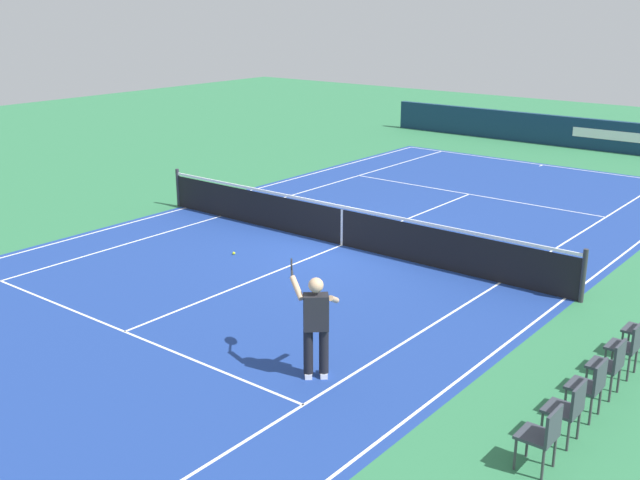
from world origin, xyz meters
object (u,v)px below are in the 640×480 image
at_px(tennis_player_near, 315,322).
at_px(spectator_chair_1, 628,345).
at_px(tennis_ball, 234,253).
at_px(spectator_chair_2, 610,363).
at_px(spectator_chair_3, 590,384).
at_px(tennis_net, 342,225).
at_px(spectator_chair_5, 543,434).
at_px(spectator_chair_4, 568,407).

relative_size(tennis_player_near, spectator_chair_1, 1.93).
xyz_separation_m(tennis_player_near, tennis_ball, (-3.48, -5.22, -0.90)).
height_order(tennis_ball, spectator_chair_2, spectator_chair_2).
relative_size(tennis_ball, spectator_chair_3, 0.08).
xyz_separation_m(tennis_net, tennis_ball, (2.12, -1.52, -0.46)).
bearing_deg(spectator_chair_2, spectator_chair_5, 0.00).
bearing_deg(tennis_net, tennis_ball, -35.63).
relative_size(tennis_ball, spectator_chair_5, 0.08).
height_order(tennis_net, tennis_player_near, tennis_player_near).
height_order(tennis_net, spectator_chair_4, tennis_net).
distance_m(tennis_ball, spectator_chair_2, 9.07).
bearing_deg(spectator_chair_1, spectator_chair_5, 0.00).
xyz_separation_m(tennis_ball, spectator_chair_4, (2.86, 8.97, 0.49)).
height_order(spectator_chair_1, spectator_chair_2, same).
height_order(tennis_player_near, spectator_chair_1, tennis_player_near).
distance_m(tennis_ball, spectator_chair_1, 8.99).
xyz_separation_m(spectator_chair_3, spectator_chair_4, (0.81, 0.00, 0.00)).
xyz_separation_m(tennis_player_near, spectator_chair_4, (-0.62, 3.75, -0.41)).
bearing_deg(tennis_ball, spectator_chair_5, 67.73).
bearing_deg(tennis_net, spectator_chair_2, 65.66).
height_order(spectator_chair_2, spectator_chair_3, same).
bearing_deg(spectator_chair_4, spectator_chair_1, 180.00).
xyz_separation_m(spectator_chair_1, spectator_chair_2, (0.81, 0.00, 0.00)).
bearing_deg(spectator_chair_1, spectator_chair_3, 0.00).
relative_size(tennis_net, spectator_chair_4, 13.30).
height_order(tennis_ball, spectator_chair_5, spectator_chair_5).
relative_size(spectator_chair_1, spectator_chair_2, 1.00).
distance_m(spectator_chair_4, spectator_chair_5, 0.81).
distance_m(tennis_player_near, spectator_chair_4, 3.82).
distance_m(spectator_chair_1, spectator_chair_2, 0.81).
distance_m(tennis_net, spectator_chair_5, 9.44).
distance_m(spectator_chair_1, spectator_chair_4, 2.43).
xyz_separation_m(tennis_player_near, spectator_chair_3, (-1.43, 3.75, -0.41)).
distance_m(tennis_net, spectator_chair_2, 8.17).
distance_m(tennis_net, tennis_ball, 2.65).
relative_size(spectator_chair_1, spectator_chair_4, 1.00).
height_order(tennis_player_near, spectator_chair_2, tennis_player_near).
bearing_deg(spectator_chair_2, spectator_chair_4, 0.00).
bearing_deg(spectator_chair_3, spectator_chair_2, 180.00).
distance_m(spectator_chair_1, spectator_chair_3, 1.62).
bearing_deg(spectator_chair_5, spectator_chair_2, 180.00).
relative_size(spectator_chair_2, spectator_chair_4, 1.00).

